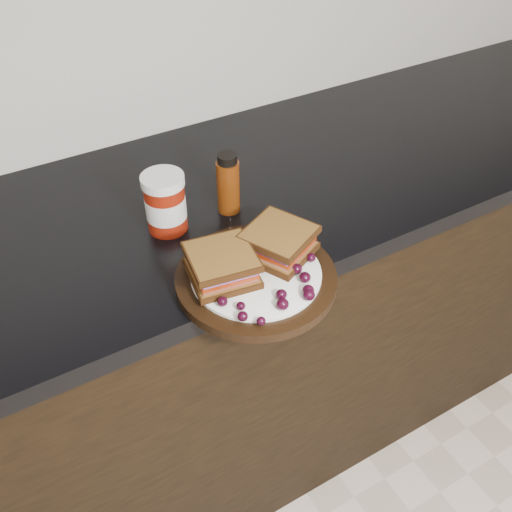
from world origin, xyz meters
The scene contains 29 objects.
base_cabinets centered at (0.00, 1.70, 0.43)m, with size 3.96×0.58×0.86m, color black.
countertop centered at (0.00, 1.70, 0.88)m, with size 3.98×0.60×0.04m, color black.
plate centered at (0.18, 1.43, 0.91)m, with size 0.28×0.28×0.02m, color black.
sandwich_left centered at (0.12, 1.45, 0.95)m, with size 0.11×0.11×0.05m, color brown, non-canonical shape.
sandwich_right centered at (0.23, 1.45, 0.95)m, with size 0.11×0.11×0.05m, color brown, non-canonical shape.
grape_0 centered at (0.09, 1.39, 0.93)m, with size 0.02×0.02×0.02m, color black.
grape_1 centered at (0.11, 1.36, 0.93)m, with size 0.02×0.02×0.01m, color black.
grape_2 centered at (0.10, 1.34, 0.93)m, with size 0.02×0.02×0.02m, color black.
grape_3 centered at (0.12, 1.32, 0.93)m, with size 0.02×0.02×0.01m, color black.
grape_4 centered at (0.17, 1.33, 0.93)m, with size 0.02×0.02×0.02m, color black.
grape_5 centered at (0.18, 1.35, 0.93)m, with size 0.02×0.02×0.02m, color black.
grape_6 centered at (0.22, 1.33, 0.93)m, with size 0.02×0.02×0.02m, color black.
grape_7 centered at (0.22, 1.34, 0.93)m, with size 0.02×0.02×0.02m, color black.
grape_8 centered at (0.23, 1.37, 0.93)m, with size 0.02×0.02×0.02m, color black.
grape_9 centered at (0.23, 1.39, 0.93)m, with size 0.02×0.02×0.02m, color black.
grape_10 centered at (0.27, 1.40, 0.93)m, with size 0.02×0.02×0.02m, color black.
grape_11 centered at (0.24, 1.43, 0.93)m, with size 0.02×0.02×0.02m, color black.
grape_12 centered at (0.26, 1.43, 0.93)m, with size 0.02×0.02×0.01m, color black.
grape_13 centered at (0.25, 1.47, 0.93)m, with size 0.02×0.02×0.02m, color black.
grape_14 centered at (0.13, 1.50, 0.93)m, with size 0.01×0.01×0.01m, color black.
grape_15 centered at (0.12, 1.45, 0.93)m, with size 0.02×0.02×0.02m, color black.
grape_16 centered at (0.10, 1.45, 0.93)m, with size 0.02×0.02×0.02m, color black.
grape_17 centered at (0.11, 1.43, 0.93)m, with size 0.02×0.02×0.02m, color black.
grape_18 centered at (0.08, 1.42, 0.93)m, with size 0.02×0.02×0.02m, color black.
grape_19 centered at (0.12, 1.49, 0.93)m, with size 0.02×0.02×0.02m, color black.
grape_20 centered at (0.13, 1.44, 0.93)m, with size 0.02×0.02×0.02m, color black.
grape_21 centered at (0.12, 1.43, 0.93)m, with size 0.02×0.02×0.02m, color black.
condiment_jar centered at (0.10, 1.65, 0.96)m, with size 0.08×0.08×0.12m, color maroon.
oil_bottle centered at (0.23, 1.64, 0.96)m, with size 0.05×0.05×0.13m, color #542308.
Camera 1 is at (-0.18, 0.81, 1.59)m, focal length 40.00 mm.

